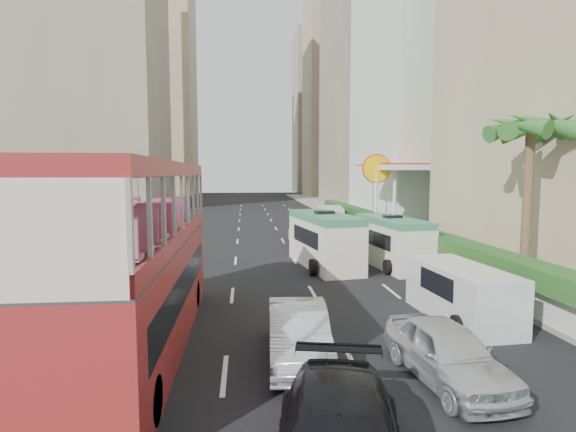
{
  "coord_description": "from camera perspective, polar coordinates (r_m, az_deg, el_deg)",
  "views": [
    {
      "loc": [
        -3.09,
        -12.33,
        4.76
      ],
      "look_at": [
        -1.5,
        4.0,
        3.2
      ],
      "focal_mm": 28.0,
      "sensor_mm": 36.0,
      "label": 1
    }
  ],
  "objects": [
    {
      "name": "ground_plane",
      "position": [
        13.57,
        8.26,
        -15.16
      ],
      "size": [
        200.0,
        200.0,
        0.0
      ],
      "primitive_type": "plane",
      "color": "black",
      "rests_on": "ground"
    },
    {
      "name": "double_decker_bus",
      "position": [
        12.86,
        -18.62,
        -4.84
      ],
      "size": [
        2.5,
        11.0,
        5.06
      ],
      "primitive_type": "cube",
      "color": "maroon",
      "rests_on": "ground"
    },
    {
      "name": "car_silver_lane_a",
      "position": [
        12.13,
        1.28,
        -17.67
      ],
      "size": [
        1.69,
        4.3,
        1.39
      ],
      "primitive_type": "imported",
      "rotation": [
        0.0,
        0.0,
        -0.05
      ],
      "color": "silver",
      "rests_on": "ground"
    },
    {
      "name": "car_silver_lane_b",
      "position": [
        11.57,
        19.47,
        -19.19
      ],
      "size": [
        2.05,
        4.18,
        1.37
      ],
      "primitive_type": "imported",
      "rotation": [
        0.0,
        0.0,
        0.11
      ],
      "color": "silver",
      "rests_on": "ground"
    },
    {
      "name": "van_asset",
      "position": [
        29.85,
        3.0,
        -3.75
      ],
      "size": [
        2.76,
        5.29,
        1.42
      ],
      "primitive_type": "imported",
      "rotation": [
        0.0,
        0.0,
        0.08
      ],
      "color": "silver",
      "rests_on": "ground"
    },
    {
      "name": "minibus_near",
      "position": [
        23.07,
        4.62,
        -3.06
      ],
      "size": [
        3.02,
        6.38,
        2.72
      ],
      "primitive_type": "cube",
      "rotation": [
        0.0,
        0.0,
        0.16
      ],
      "color": "silver",
      "rests_on": "ground"
    },
    {
      "name": "minibus_far",
      "position": [
        23.65,
        13.08,
        -3.24
      ],
      "size": [
        2.49,
        5.82,
        2.5
      ],
      "primitive_type": "cube",
      "rotation": [
        0.0,
        0.0,
        0.11
      ],
      "color": "silver",
      "rests_on": "ground"
    },
    {
      "name": "panel_van_near",
      "position": [
        15.81,
        21.12,
        -9.13
      ],
      "size": [
        2.08,
        4.54,
        1.77
      ],
      "primitive_type": "cube",
      "rotation": [
        0.0,
        0.0,
        0.07
      ],
      "color": "silver",
      "rests_on": "ground"
    },
    {
      "name": "panel_van_far",
      "position": [
        37.11,
        5.34,
        -0.4
      ],
      "size": [
        2.7,
        5.24,
        2.0
      ],
      "primitive_type": "cube",
      "rotation": [
        0.0,
        0.0,
        -0.15
      ],
      "color": "silver",
      "rests_on": "ground"
    },
    {
      "name": "sidewalk",
      "position": [
        39.51,
        12.3,
        -1.48
      ],
      "size": [
        6.0,
        120.0,
        0.18
      ],
      "primitive_type": "cube",
      "color": "#99968C",
      "rests_on": "ground"
    },
    {
      "name": "kerb_wall",
      "position": [
        28.21,
        13.74,
        -3.04
      ],
      "size": [
        0.3,
        44.0,
        1.0
      ],
      "primitive_type": "cube",
      "color": "silver",
      "rests_on": "sidewalk"
    },
    {
      "name": "hedge",
      "position": [
        28.1,
        13.78,
        -1.32
      ],
      "size": [
        1.1,
        44.0,
        0.7
      ],
      "primitive_type": "cube",
      "color": "#2D6626",
      "rests_on": "kerb_wall"
    },
    {
      "name": "palm_tree",
      "position": [
        19.67,
        28.07,
        0.77
      ],
      "size": [
        0.36,
        0.36,
        6.4
      ],
      "primitive_type": "cylinder",
      "color": "brown",
      "rests_on": "sidewalk"
    },
    {
      "name": "shell_station",
      "position": [
        37.73,
        14.76,
        2.2
      ],
      "size": [
        6.5,
        8.0,
        5.5
      ],
      "primitive_type": "cube",
      "color": "silver",
      "rests_on": "ground"
    },
    {
      "name": "tower_mid",
      "position": [
        76.16,
        11.48,
        20.74
      ],
      "size": [
        16.0,
        16.0,
        50.0
      ],
      "primitive_type": "cube",
      "color": "gray",
      "rests_on": "ground"
    },
    {
      "name": "tower_far_a",
      "position": [
        97.97,
        6.6,
        15.54
      ],
      "size": [
        14.0,
        14.0,
        44.0
      ],
      "primitive_type": "cube",
      "color": "tan",
      "rests_on": "ground"
    },
    {
      "name": "tower_far_b",
      "position": [
        119.03,
        4.3,
        12.78
      ],
      "size": [
        14.0,
        14.0,
        40.0
      ],
      "primitive_type": "cube",
      "color": "gray",
      "rests_on": "ground"
    },
    {
      "name": "tower_left_a",
      "position": [
        73.63,
        -23.57,
        21.77
      ],
      "size": [
        18.0,
        18.0,
        52.0
      ],
      "primitive_type": "cube",
      "color": "gray",
      "rests_on": "ground"
    },
    {
      "name": "tower_left_b",
      "position": [
        105.64,
        -16.37,
        15.16
      ],
      "size": [
        16.0,
        16.0,
        46.0
      ],
      "primitive_type": "cube",
      "color": "tan",
      "rests_on": "ground"
    }
  ]
}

